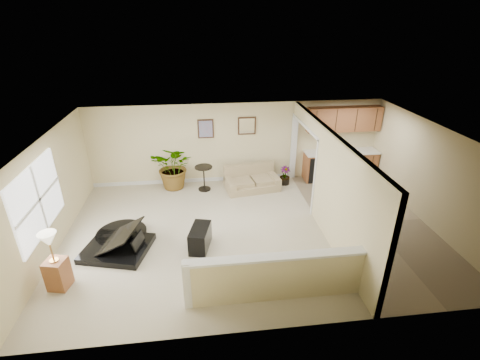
{
  "coord_description": "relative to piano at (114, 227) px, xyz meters",
  "views": [
    {
      "loc": [
        -1.14,
        -7.15,
        4.85
      ],
      "look_at": [
        -0.22,
        0.4,
        1.22
      ],
      "focal_mm": 26.0,
      "sensor_mm": 36.0,
      "label": 1
    }
  ],
  "objects": [
    {
      "name": "floor",
      "position": [
        3.16,
        0.31,
        -0.55
      ],
      "size": [
        9.0,
        9.0,
        0.0
      ],
      "primitive_type": "plane",
      "color": "tan",
      "rests_on": "ground"
    },
    {
      "name": "back_wall",
      "position": [
        3.16,
        3.31,
        0.7
      ],
      "size": [
        9.0,
        0.04,
        2.5
      ],
      "primitive_type": "cube",
      "color": "beige",
      "rests_on": "floor"
    },
    {
      "name": "front_wall",
      "position": [
        3.16,
        -2.69,
        0.7
      ],
      "size": [
        9.0,
        0.04,
        2.5
      ],
      "primitive_type": "cube",
      "color": "beige",
      "rests_on": "floor"
    },
    {
      "name": "left_wall",
      "position": [
        -1.34,
        0.31,
        0.7
      ],
      "size": [
        0.04,
        6.0,
        2.5
      ],
      "primitive_type": "cube",
      "color": "beige",
      "rests_on": "floor"
    },
    {
      "name": "right_wall",
      "position": [
        7.66,
        0.31,
        0.7
      ],
      "size": [
        0.04,
        6.0,
        2.5
      ],
      "primitive_type": "cube",
      "color": "beige",
      "rests_on": "floor"
    },
    {
      "name": "ceiling",
      "position": [
        3.16,
        0.31,
        1.95
      ],
      "size": [
        9.0,
        6.0,
        0.04
      ],
      "primitive_type": "cube",
      "color": "silver",
      "rests_on": "back_wall"
    },
    {
      "name": "kitchen_vinyl",
      "position": [
        6.31,
        0.31,
        -0.54
      ],
      "size": [
        2.7,
        6.0,
        0.01
      ],
      "primitive_type": "cube",
      "color": "gray",
      "rests_on": "floor"
    },
    {
      "name": "interior_partition",
      "position": [
        4.96,
        0.56,
        0.67
      ],
      "size": [
        0.18,
        5.99,
        2.5
      ],
      "color": "beige",
      "rests_on": "floor"
    },
    {
      "name": "pony_half_wall",
      "position": [
        3.23,
        -1.99,
        -0.03
      ],
      "size": [
        3.42,
        0.22,
        1.0
      ],
      "color": "beige",
      "rests_on": "floor"
    },
    {
      "name": "left_window",
      "position": [
        -1.33,
        -0.19,
        0.9
      ],
      "size": [
        0.05,
        2.15,
        1.45
      ],
      "primitive_type": "cube",
      "color": "white",
      "rests_on": "left_wall"
    },
    {
      "name": "wall_art_left",
      "position": [
        2.21,
        3.28,
        1.2
      ],
      "size": [
        0.48,
        0.04,
        0.58
      ],
      "color": "#362113",
      "rests_on": "back_wall"
    },
    {
      "name": "wall_mirror",
      "position": [
        3.46,
        3.28,
        1.25
      ],
      "size": [
        0.55,
        0.04,
        0.55
      ],
      "color": "#362113",
      "rests_on": "back_wall"
    },
    {
      "name": "kitchen_cabinets",
      "position": [
        6.35,
        3.04,
        0.32
      ],
      "size": [
        2.36,
        0.65,
        2.33
      ],
      "color": "brown",
      "rests_on": "floor"
    },
    {
      "name": "piano",
      "position": [
        0.0,
        0.0,
        0.0
      ],
      "size": [
        1.86,
        1.87,
        1.31
      ],
      "rotation": [
        0.0,
        0.0,
        -0.26
      ],
      "color": "black",
      "rests_on": "floor"
    },
    {
      "name": "piano_bench",
      "position": [
        1.91,
        -0.21,
        -0.29
      ],
      "size": [
        0.56,
        0.84,
        0.51
      ],
      "primitive_type": "cube",
      "rotation": [
        0.0,
        0.0,
        -0.24
      ],
      "color": "black",
      "rests_on": "floor"
    },
    {
      "name": "loveseat",
      "position": [
        3.53,
        2.64,
        -0.2
      ],
      "size": [
        1.73,
        1.14,
        0.91
      ],
      "rotation": [
        0.0,
        0.0,
        0.15
      ],
      "color": "tan",
      "rests_on": "floor"
    },
    {
      "name": "accent_table",
      "position": [
        2.08,
        2.71,
        -0.06
      ],
      "size": [
        0.53,
        0.53,
        0.76
      ],
      "color": "black",
      "rests_on": "floor"
    },
    {
      "name": "palm_plant",
      "position": [
        1.22,
        2.96,
        0.14
      ],
      "size": [
        1.57,
        1.47,
        1.41
      ],
      "color": "black",
      "rests_on": "floor"
    },
    {
      "name": "small_plant",
      "position": [
        4.61,
        2.8,
        -0.3
      ],
      "size": [
        0.38,
        0.38,
        0.59
      ],
      "color": "black",
      "rests_on": "floor"
    },
    {
      "name": "lamp_stand",
      "position": [
        -0.85,
        -1.17,
        -0.02
      ],
      "size": [
        0.44,
        0.44,
        1.25
      ],
      "color": "brown",
      "rests_on": "floor"
    }
  ]
}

